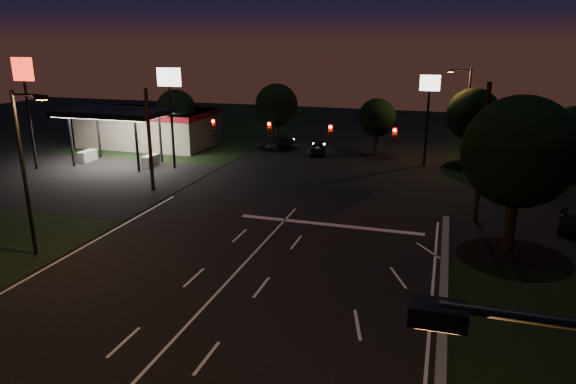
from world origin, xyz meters
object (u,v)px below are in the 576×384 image
at_px(utility_pole_right, 474,221).
at_px(car_oncoming_b, 280,142).
at_px(tree_right_near, 519,153).
at_px(car_oncoming_a, 318,148).

height_order(utility_pole_right, car_oncoming_b, utility_pole_right).
bearing_deg(tree_right_near, car_oncoming_b, 131.68).
relative_size(utility_pole_right, tree_right_near, 1.03).
xyz_separation_m(car_oncoming_a, car_oncoming_b, (-4.74, 1.93, 0.04)).
bearing_deg(utility_pole_right, car_oncoming_b, 136.06).
relative_size(utility_pole_right, car_oncoming_b, 2.22).
height_order(car_oncoming_a, car_oncoming_b, car_oncoming_b).
bearing_deg(car_oncoming_b, tree_right_near, 144.94).
relative_size(tree_right_near, car_oncoming_b, 2.16).
bearing_deg(car_oncoming_a, tree_right_near, 116.10).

